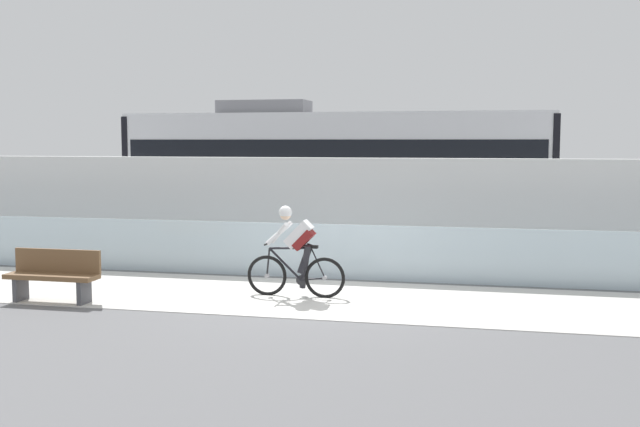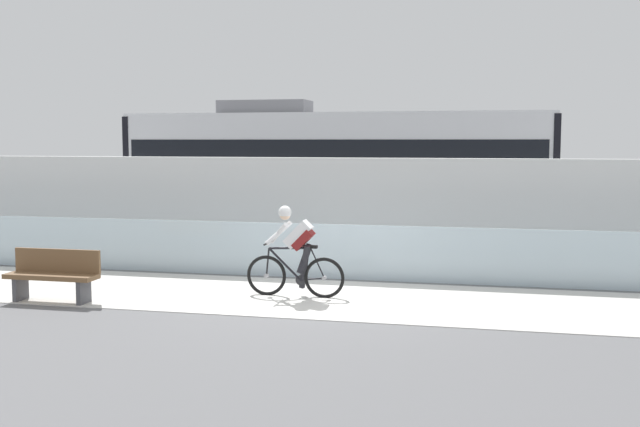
{
  "view_description": "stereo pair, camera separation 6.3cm",
  "coord_description": "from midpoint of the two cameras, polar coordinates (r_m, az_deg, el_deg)",
  "views": [
    {
      "loc": [
        2.75,
        -12.48,
        2.74
      ],
      "look_at": [
        -0.55,
        2.35,
        1.25
      ],
      "focal_mm": 41.74,
      "sensor_mm": 36.0,
      "label": 1
    },
    {
      "loc": [
        2.82,
        -12.46,
        2.74
      ],
      "look_at": [
        -0.55,
        2.35,
        1.25
      ],
      "focal_mm": 41.74,
      "sensor_mm": 36.0,
      "label": 2
    }
  ],
  "objects": [
    {
      "name": "concrete_barrier_wall",
      "position": [
        16.43,
        2.74,
        0.16
      ],
      "size": [
        32.0,
        0.36,
        2.37
      ],
      "primitive_type": "cube",
      "color": "silver",
      "rests_on": "ground"
    },
    {
      "name": "tram_rail_near",
      "position": [
        19.01,
        4.0,
        -2.69
      ],
      "size": [
        32.0,
        0.08,
        0.01
      ],
      "primitive_type": "cube",
      "color": "#595654",
      "rests_on": "ground"
    },
    {
      "name": "tram_rail_far",
      "position": [
        20.41,
        4.6,
        -2.12
      ],
      "size": [
        32.0,
        0.08,
        0.01
      ],
      "primitive_type": "cube",
      "color": "#595654",
      "rests_on": "ground"
    },
    {
      "name": "bike_path_deck",
      "position": [
        13.07,
        -0.04,
        -6.47
      ],
      "size": [
        32.0,
        3.2,
        0.01
      ],
      "primitive_type": "cube",
      "color": "silver",
      "rests_on": "ground"
    },
    {
      "name": "bench",
      "position": [
        13.48,
        -19.87,
        -4.39
      ],
      "size": [
        1.6,
        0.45,
        0.89
      ],
      "color": "brown",
      "rests_on": "ground"
    },
    {
      "name": "glass_parapet",
      "position": [
        14.75,
        1.53,
        -2.95
      ],
      "size": [
        32.0,
        0.05,
        1.09
      ],
      "primitive_type": "cube",
      "color": "silver",
      "rests_on": "ground"
    },
    {
      "name": "ground_plane",
      "position": [
        13.07,
        -0.04,
        -6.5
      ],
      "size": [
        200.0,
        200.0,
        0.0
      ],
      "primitive_type": "plane",
      "color": "slate"
    },
    {
      "name": "cyclist_on_bike",
      "position": [
        13.03,
        -1.99,
        -3.04
      ],
      "size": [
        1.77,
        0.58,
        1.61
      ],
      "color": "black",
      "rests_on": "ground"
    },
    {
      "name": "tram",
      "position": [
        19.73,
        1.14,
        3.14
      ],
      "size": [
        11.06,
        2.54,
        3.81
      ],
      "color": "silver",
      "rests_on": "ground"
    }
  ]
}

